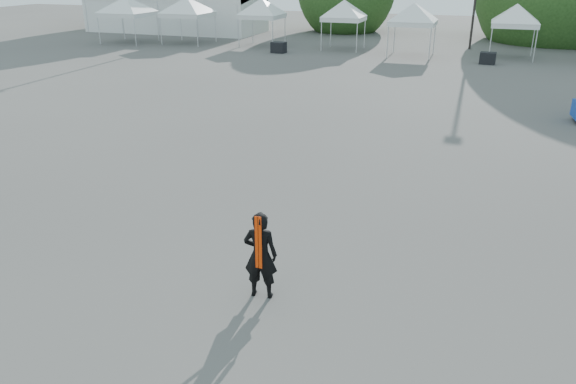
% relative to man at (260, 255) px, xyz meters
% --- Properties ---
extents(ground, '(120.00, 120.00, 0.00)m').
position_rel_man_xyz_m(ground, '(-0.88, 2.24, -0.84)').
color(ground, '#474442').
rests_on(ground, ground).
extents(marquee, '(15.00, 6.25, 4.23)m').
position_rel_man_xyz_m(marquee, '(-22.88, 37.24, 1.13)').
color(marquee, white).
rests_on(marquee, ground).
extents(tent_a, '(4.70, 4.70, 3.88)m').
position_rel_man_xyz_m(tent_a, '(-22.53, 29.39, 2.22)').
color(tent_a, silver).
rests_on(tent_a, ground).
extents(tent_b, '(4.50, 4.50, 3.88)m').
position_rel_man_xyz_m(tent_b, '(-18.04, 30.50, 2.22)').
color(tent_b, silver).
rests_on(tent_b, ground).
extents(tent_c, '(3.95, 3.95, 3.88)m').
position_rel_man_xyz_m(tent_c, '(-12.32, 31.05, 2.22)').
color(tent_c, silver).
rests_on(tent_c, ground).
extents(tent_d, '(3.79, 3.79, 3.88)m').
position_rel_man_xyz_m(tent_d, '(-6.29, 31.15, 2.22)').
color(tent_d, silver).
rests_on(tent_d, ground).
extents(tent_e, '(4.01, 4.01, 3.88)m').
position_rel_man_xyz_m(tent_e, '(-1.39, 29.67, 2.22)').
color(tent_e, silver).
rests_on(tent_e, ground).
extents(tent_f, '(3.92, 3.92, 3.88)m').
position_rel_man_xyz_m(tent_f, '(4.75, 30.86, 2.22)').
color(tent_f, silver).
rests_on(tent_f, ground).
extents(man, '(0.66, 0.48, 1.67)m').
position_rel_man_xyz_m(man, '(0.00, 0.00, 0.00)').
color(man, black).
rests_on(man, ground).
extents(crate_west, '(0.99, 0.81, 0.71)m').
position_rel_man_xyz_m(crate_west, '(-10.00, 28.17, -0.48)').
color(crate_west, black).
rests_on(crate_west, ground).
extents(crate_mid, '(0.95, 0.76, 0.70)m').
position_rel_man_xyz_m(crate_mid, '(3.41, 28.02, -0.49)').
color(crate_mid, black).
rests_on(crate_mid, ground).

